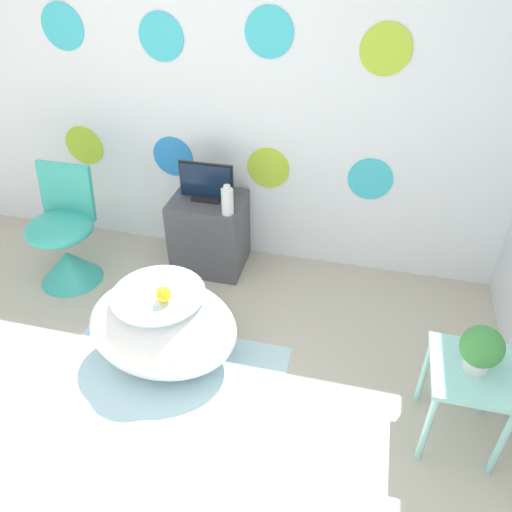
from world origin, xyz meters
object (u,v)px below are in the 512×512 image
object	(u,v)px
bathtub	(163,327)
tv	(206,184)
potted_plant_left	(481,349)
vase	(227,201)
chair	(65,246)

from	to	relation	value
bathtub	tv	distance (m)	1.02
potted_plant_left	bathtub	bearing A→B (deg)	175.55
bathtub	potted_plant_left	xyz separation A→B (m)	(1.55, -0.12, 0.34)
bathtub	vase	world-z (taller)	vase
tv	potted_plant_left	world-z (taller)	tv
bathtub	potted_plant_left	bearing A→B (deg)	-4.45
tv	potted_plant_left	xyz separation A→B (m)	(1.59, -1.07, -0.05)
chair	potted_plant_left	bearing A→B (deg)	-15.31
tv	potted_plant_left	size ratio (longest dim) A/B	1.55
tv	vase	world-z (taller)	tv
tv	bathtub	bearing A→B (deg)	-87.52
vase	potted_plant_left	distance (m)	1.68
potted_plant_left	chair	bearing A→B (deg)	164.69
bathtub	chair	size ratio (longest dim) A/B	1.04
bathtub	vase	size ratio (longest dim) A/B	4.14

